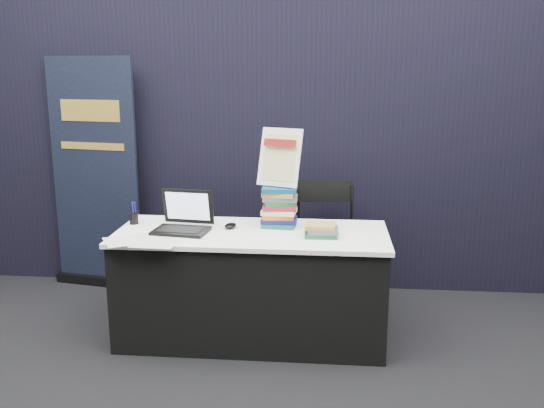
{
  "coord_description": "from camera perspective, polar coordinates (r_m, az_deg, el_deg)",
  "views": [
    {
      "loc": [
        0.49,
        -3.28,
        1.84
      ],
      "look_at": [
        0.14,
        0.55,
        0.94
      ],
      "focal_mm": 40.0,
      "sensor_mm": 36.0,
      "label": 1
    }
  ],
  "objects": [
    {
      "name": "drape_partition",
      "position": [
        4.95,
        -0.44,
        5.71
      ],
      "size": [
        6.0,
        0.08,
        2.4
      ],
      "primitive_type": "cube",
      "color": "black",
      "rests_on": "floor"
    },
    {
      "name": "mouse",
      "position": [
        4.1,
        -3.93,
        -2.06
      ],
      "size": [
        0.1,
        0.13,
        0.04
      ],
      "primitive_type": "ellipsoid",
      "rotation": [
        0.0,
        0.0,
        -0.3
      ],
      "color": "black",
      "rests_on": "display_table"
    },
    {
      "name": "laptop",
      "position": [
        4.07,
        -8.44,
        -1.64
      ],
      "size": [
        0.38,
        0.32,
        0.27
      ],
      "rotation": [
        0.0,
        0.0,
        -0.11
      ],
      "color": "black",
      "rests_on": "display_table"
    },
    {
      "name": "display_table",
      "position": [
        4.14,
        -1.9,
        -7.61
      ],
      "size": [
        1.8,
        0.75,
        0.75
      ],
      "color": "black",
      "rests_on": "floor"
    },
    {
      "name": "brochure_mid",
      "position": [
        3.82,
        -11.04,
        -3.7
      ],
      "size": [
        0.28,
        0.2,
        0.0
      ],
      "primitive_type": "cube",
      "rotation": [
        0.0,
        0.0,
        -0.04
      ],
      "color": "silver",
      "rests_on": "display_table"
    },
    {
      "name": "floor",
      "position": [
        3.8,
        -2.93,
        -15.87
      ],
      "size": [
        8.0,
        8.0,
        0.0
      ],
      "primitive_type": "plane",
      "color": "black",
      "rests_on": "ground"
    },
    {
      "name": "stacking_chair",
      "position": [
        4.59,
        4.93,
        -3.42
      ],
      "size": [
        0.48,
        0.49,
        0.96
      ],
      "rotation": [
        0.0,
        0.0,
        0.11
      ],
      "color": "black",
      "rests_on": "floor"
    },
    {
      "name": "book_stack_tall",
      "position": [
        4.12,
        0.69,
        -0.26
      ],
      "size": [
        0.22,
        0.17,
        0.27
      ],
      "rotation": [
        0.0,
        0.0,
        0.01
      ],
      "color": "#165451",
      "rests_on": "display_table"
    },
    {
      "name": "pullup_banner",
      "position": [
        5.19,
        -16.25,
        1.5
      ],
      "size": [
        0.81,
        0.24,
        1.9
      ],
      "rotation": [
        0.0,
        0.0,
        -0.17
      ],
      "color": "black",
      "rests_on": "floor"
    },
    {
      "name": "book_stack_short",
      "position": [
        3.9,
        4.69,
        -2.5
      ],
      "size": [
        0.2,
        0.15,
        0.08
      ],
      "rotation": [
        0.0,
        0.0,
        -0.0
      ],
      "color": "#1A6232",
      "rests_on": "display_table"
    },
    {
      "name": "brochure_right",
      "position": [
        3.98,
        -9.25,
        -2.92
      ],
      "size": [
        0.31,
        0.27,
        0.0
      ],
      "primitive_type": "cube",
      "rotation": [
        0.0,
        0.0,
        -0.38
      ],
      "color": "silver",
      "rests_on": "display_table"
    },
    {
      "name": "brochure_left",
      "position": [
        3.93,
        -13.02,
        -3.32
      ],
      "size": [
        0.41,
        0.37,
        0.0
      ],
      "primitive_type": "cube",
      "rotation": [
        0.0,
        0.0,
        0.51
      ],
      "color": "silver",
      "rests_on": "display_table"
    },
    {
      "name": "info_sign",
      "position": [
        4.08,
        0.74,
        4.35
      ],
      "size": [
        0.32,
        0.21,
        0.4
      ],
      "rotation": [
        0.0,
        0.0,
        -0.37
      ],
      "color": "black",
      "rests_on": "book_stack_tall"
    },
    {
      "name": "wall_back",
      "position": [
        7.3,
        1.49,
        12.43
      ],
      "size": [
        8.0,
        0.02,
        3.5
      ],
      "primitive_type": "cube",
      "color": "#AEADA4",
      "rests_on": "floor"
    },
    {
      "name": "pen_cup",
      "position": [
        4.31,
        -12.87,
        -1.34
      ],
      "size": [
        0.08,
        0.08,
        0.08
      ],
      "primitive_type": "cylinder",
      "rotation": [
        0.0,
        0.0,
        -0.33
      ],
      "color": "black",
      "rests_on": "display_table"
    }
  ]
}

